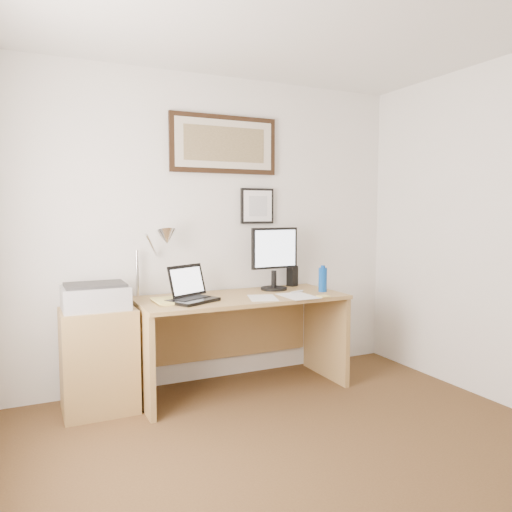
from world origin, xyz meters
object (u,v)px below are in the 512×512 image
side_cabinet (99,360)px  printer (95,296)px  laptop (191,293)px  lcd_monitor (274,255)px  water_bottle (323,280)px  book (155,302)px  desk (237,323)px

side_cabinet → printer: (-0.01, 0.00, 0.45)m
laptop → lcd_monitor: 0.85m
water_bottle → printer: (-1.77, 0.15, -0.03)m
water_bottle → book: size_ratio=0.71×
side_cabinet → water_bottle: water_bottle is taller
laptop → printer: bearing=171.8°
desk → laptop: size_ratio=3.70×
book → printer: 0.41m
side_cabinet → laptop: laptop is taller
desk → lcd_monitor: lcd_monitor is taller
water_bottle → laptop: size_ratio=0.45×
water_bottle → lcd_monitor: 0.45m
book → water_bottle: bearing=-2.9°
side_cabinet → printer: printer is taller
desk → printer: bearing=-178.3°
side_cabinet → book: size_ratio=2.64×
laptop → lcd_monitor: (0.79, 0.20, 0.23)m
book → lcd_monitor: bearing=9.7°
water_bottle → book: water_bottle is taller
side_cabinet → desk: size_ratio=0.46×
laptop → printer: size_ratio=0.98×
side_cabinet → water_bottle: size_ratio=3.71×
laptop → desk: bearing=16.8°
side_cabinet → lcd_monitor: (1.44, 0.11, 0.68)m
laptop → side_cabinet: bearing=171.9°
side_cabinet → printer: 0.45m
desk → printer: size_ratio=3.64×
printer → book: bearing=-10.8°
book → printer: printer is taller
side_cabinet → lcd_monitor: bearing=4.3°
book → desk: book is taller
water_bottle → printer: bearing=175.3°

